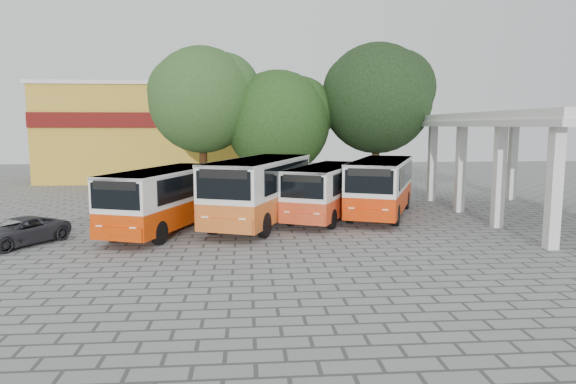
{
  "coord_description": "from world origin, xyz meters",
  "views": [
    {
      "loc": [
        -3.9,
        -21.06,
        4.75
      ],
      "look_at": [
        -1.85,
        3.92,
        1.5
      ],
      "focal_mm": 32.0,
      "sensor_mm": 36.0,
      "label": 1
    }
  ],
  "objects": [
    {
      "name": "bus_far_right",
      "position": [
        3.2,
        5.34,
        1.72
      ],
      "size": [
        5.46,
        8.82,
        2.97
      ],
      "rotation": [
        0.0,
        0.0,
        -0.4
      ],
      "color": "red",
      "rests_on": "ground"
    },
    {
      "name": "tree_left",
      "position": [
        -6.59,
        12.64,
        6.6
      ],
      "size": [
        7.13,
        6.79,
        9.78
      ],
      "color": "#3D220F",
      "rests_on": "ground"
    },
    {
      "name": "bus_centre_right",
      "position": [
        0.15,
        4.65,
        1.57
      ],
      "size": [
        5.28,
        8.1,
        2.72
      ],
      "rotation": [
        0.0,
        0.0,
        -0.44
      ],
      "color": "red",
      "rests_on": "ground"
    },
    {
      "name": "tree_right",
      "position": [
        4.81,
        12.58,
        6.76
      ],
      "size": [
        7.58,
        7.22,
        10.13
      ],
      "color": "#362812",
      "rests_on": "ground"
    },
    {
      "name": "bus_far_left",
      "position": [
        -7.54,
        2.17,
        1.62
      ],
      "size": [
        4.82,
        8.29,
        2.8
      ],
      "rotation": [
        0.0,
        0.0,
        -0.34
      ],
      "color": "#CA3200",
      "rests_on": "ground"
    },
    {
      "name": "ground",
      "position": [
        0.0,
        0.0,
        0.0
      ],
      "size": [
        90.0,
        90.0,
        0.0
      ],
      "primitive_type": "plane",
      "color": "gray",
      "rests_on": "ground"
    },
    {
      "name": "bus_centre_left",
      "position": [
        -3.23,
        3.48,
        1.83
      ],
      "size": [
        5.66,
        9.39,
        3.16
      ],
      "rotation": [
        0.0,
        0.0,
        -0.37
      ],
      "color": "#CC5C1D",
      "rests_on": "ground"
    },
    {
      "name": "shophouse_block",
      "position": [
        -11.0,
        25.99,
        4.16
      ],
      "size": [
        20.4,
        10.4,
        8.3
      ],
      "color": "gold",
      "rests_on": "ground"
    },
    {
      "name": "terminal_shelter",
      "position": [
        10.5,
        4.0,
        4.91
      ],
      "size": [
        6.8,
        15.8,
        5.4
      ],
      "color": "silver",
      "rests_on": "ground"
    },
    {
      "name": "parked_car",
      "position": [
        -12.99,
        -0.18,
        0.55
      ],
      "size": [
        3.62,
        4.29,
        1.09
      ],
      "primitive_type": "imported",
      "rotation": [
        0.0,
        0.0,
        -0.56
      ],
      "color": "#28292E",
      "rests_on": "ground"
    },
    {
      "name": "tree_middle",
      "position": [
        -1.71,
        12.75,
        5.17
      ],
      "size": [
        7.15,
        6.81,
        8.35
      ],
      "color": "black",
      "rests_on": "ground"
    }
  ]
}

